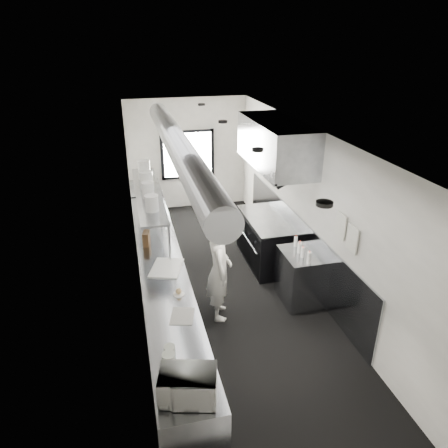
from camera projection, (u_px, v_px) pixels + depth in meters
floor at (225, 286)px, 7.59m from camera, size 3.00×8.00×0.01m
ceiling at (225, 132)px, 6.42m from camera, size 3.00×8.00×0.01m
wall_back at (187, 154)px, 10.54m from camera, size 3.00×0.02×2.80m
wall_front at (340, 401)px, 3.48m from camera, size 3.00×0.02×2.80m
wall_left at (135, 224)px, 6.69m from camera, size 0.02×8.00×2.80m
wall_right at (308, 208)px, 7.33m from camera, size 0.02×8.00×2.80m
wall_cladding at (297, 243)px, 7.95m from camera, size 0.03×5.50×1.10m
hvac_duct at (177, 145)px, 6.73m from camera, size 0.40×6.40×0.40m
service_window at (188, 155)px, 10.51m from camera, size 1.36×0.05×1.25m
exhaust_hood at (275, 144)px, 7.45m from camera, size 0.81×2.20×0.88m
prep_counter at (163, 288)px, 6.72m from camera, size 0.70×6.00×0.90m
pass_shelf at (149, 194)px, 7.58m from camera, size 0.45×3.00×0.68m
range at (268, 240)px, 8.24m from camera, size 0.88×1.60×0.94m
bottle_station at (301, 277)px, 7.03m from camera, size 0.65×0.80×0.90m
far_work_table at (147, 205)px, 9.98m from camera, size 0.70×1.20×0.90m
notice_sheet_a at (341, 225)px, 6.18m from camera, size 0.02×0.28×0.38m
notice_sheet_b at (352, 239)px, 5.89m from camera, size 0.02×0.28×0.38m
line_cook at (219, 270)px, 6.49m from camera, size 0.48×0.66×1.67m
microwave at (188, 386)px, 4.08m from camera, size 0.60×0.51×0.31m
deli_tub_a at (170, 350)px, 4.70m from camera, size 0.16×0.16×0.09m
deli_tub_b at (169, 358)px, 4.57m from camera, size 0.20×0.20×0.11m
newspaper at (182, 316)px, 5.33m from camera, size 0.37×0.42×0.01m
small_plate at (179, 294)px, 5.77m from camera, size 0.18×0.18×0.01m
pastry at (179, 291)px, 5.75m from camera, size 0.08×0.08×0.08m
cutting_board at (167, 268)px, 6.41m from camera, size 0.61×0.70×0.02m
knife_block at (146, 238)px, 7.08m from camera, size 0.15×0.23×0.24m
plate_stack_a at (152, 203)px, 6.71m from camera, size 0.22×0.22×0.26m
plate_stack_b at (148, 190)px, 7.25m from camera, size 0.28×0.28×0.28m
plate_stack_c at (146, 180)px, 7.65m from camera, size 0.27×0.27×0.33m
plate_stack_d at (144, 170)px, 8.18m from camera, size 0.27×0.27×0.37m
squeeze_bottle_a at (309, 258)px, 6.51m from camera, size 0.09×0.09×0.20m
squeeze_bottle_b at (303, 252)px, 6.70m from camera, size 0.07×0.07×0.18m
squeeze_bottle_c at (299, 248)px, 6.83m from camera, size 0.06×0.06×0.18m
squeeze_bottle_d at (300, 246)px, 6.91m from camera, size 0.06×0.06×0.16m
squeeze_bottle_e at (296, 241)px, 7.04m from camera, size 0.08×0.08×0.18m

